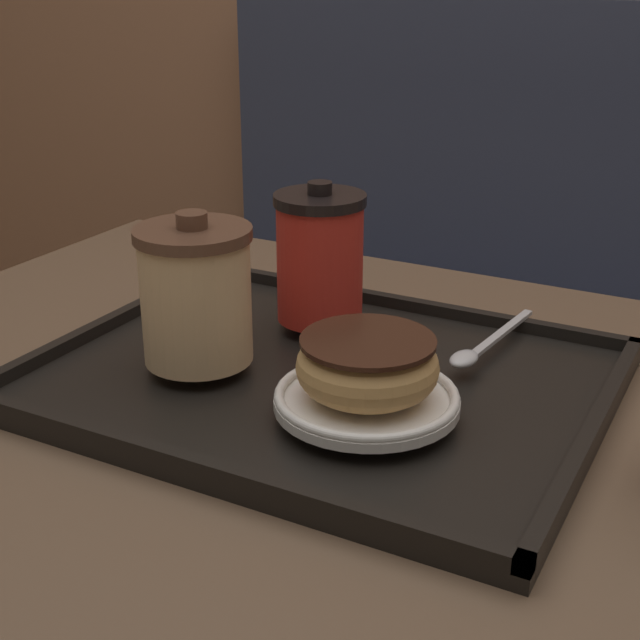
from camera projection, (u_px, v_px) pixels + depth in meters
name	position (u px, v px, depth m)	size (l,w,h in m)	color
booth_bench	(559.00, 400.00, 1.62)	(1.48, 0.44, 1.00)	#33384C
cafe_table	(334.00, 541.00, 0.83)	(1.01, 0.72, 0.71)	brown
serving_tray	(320.00, 380.00, 0.78)	(0.48, 0.38, 0.02)	black
coffee_cup_front	(196.00, 294.00, 0.76)	(0.10, 0.10, 0.13)	#E0B784
coffee_cup_rear	(320.00, 257.00, 0.85)	(0.09, 0.09, 0.14)	red
plate_with_chocolate_donut	(367.00, 398.00, 0.70)	(0.15, 0.15, 0.01)	white
donut_chocolate_glazed	(367.00, 365.00, 0.69)	(0.11, 0.11, 0.04)	tan
spoon	(477.00, 350.00, 0.79)	(0.03, 0.16, 0.01)	silver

